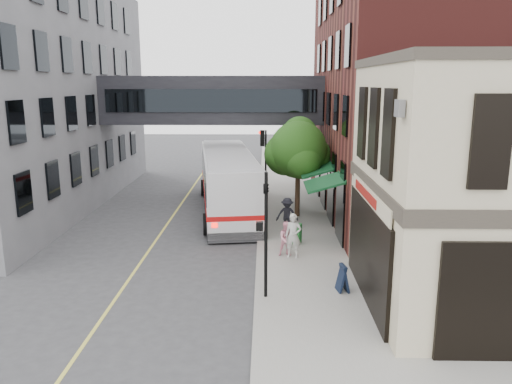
{
  "coord_description": "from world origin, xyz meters",
  "views": [
    {
      "loc": [
        0.36,
        -14.56,
        7.62
      ],
      "look_at": [
        0.0,
        4.78,
        3.35
      ],
      "focal_mm": 35.0,
      "sensor_mm": 36.0,
      "label": 1
    }
  ],
  "objects_px": {
    "pedestrian_c": "(287,215)",
    "newspaper_box": "(296,234)",
    "sandwich_board": "(343,278)",
    "pedestrian_b": "(287,239)",
    "bus": "(228,179)",
    "pedestrian_a": "(293,236)"
  },
  "relations": [
    {
      "from": "pedestrian_c",
      "to": "newspaper_box",
      "type": "relative_size",
      "value": 1.83
    },
    {
      "from": "sandwich_board",
      "to": "pedestrian_c",
      "type": "bearing_deg",
      "value": 93.33
    },
    {
      "from": "pedestrian_b",
      "to": "sandwich_board",
      "type": "xyz_separation_m",
      "value": [
        1.88,
        -3.78,
        -0.27
      ]
    },
    {
      "from": "bus",
      "to": "pedestrian_c",
      "type": "xyz_separation_m",
      "value": [
        3.35,
        -4.61,
        -0.93
      ]
    },
    {
      "from": "newspaper_box",
      "to": "sandwich_board",
      "type": "distance_m",
      "value": 5.68
    },
    {
      "from": "pedestrian_a",
      "to": "pedestrian_b",
      "type": "distance_m",
      "value": 0.39
    },
    {
      "from": "pedestrian_c",
      "to": "newspaper_box",
      "type": "xyz_separation_m",
      "value": [
        0.33,
        -1.96,
        -0.4
      ]
    },
    {
      "from": "sandwich_board",
      "to": "bus",
      "type": "bearing_deg",
      "value": 103.13
    },
    {
      "from": "bus",
      "to": "pedestrian_a",
      "type": "relative_size",
      "value": 6.81
    },
    {
      "from": "pedestrian_c",
      "to": "bus",
      "type": "bearing_deg",
      "value": 122.49
    },
    {
      "from": "pedestrian_a",
      "to": "sandwich_board",
      "type": "bearing_deg",
      "value": -56.27
    },
    {
      "from": "bus",
      "to": "pedestrian_a",
      "type": "distance_m",
      "value": 9.2
    },
    {
      "from": "pedestrian_a",
      "to": "newspaper_box",
      "type": "height_order",
      "value": "pedestrian_a"
    },
    {
      "from": "pedestrian_a",
      "to": "pedestrian_c",
      "type": "height_order",
      "value": "pedestrian_a"
    },
    {
      "from": "bus",
      "to": "newspaper_box",
      "type": "bearing_deg",
      "value": -60.78
    },
    {
      "from": "pedestrian_b",
      "to": "sandwich_board",
      "type": "distance_m",
      "value": 4.23
    },
    {
      "from": "bus",
      "to": "sandwich_board",
      "type": "relative_size",
      "value": 13.18
    },
    {
      "from": "pedestrian_c",
      "to": "sandwich_board",
      "type": "height_order",
      "value": "pedestrian_c"
    },
    {
      "from": "pedestrian_c",
      "to": "pedestrian_a",
      "type": "bearing_deg",
      "value": -91.97
    },
    {
      "from": "pedestrian_a",
      "to": "bus",
      "type": "bearing_deg",
      "value": 121.67
    },
    {
      "from": "pedestrian_b",
      "to": "pedestrian_c",
      "type": "height_order",
      "value": "pedestrian_c"
    },
    {
      "from": "pedestrian_a",
      "to": "pedestrian_b",
      "type": "bearing_deg",
      "value": 155.0
    }
  ]
}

